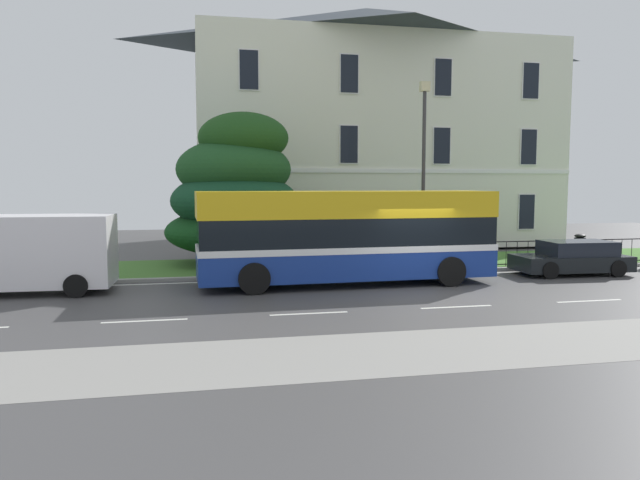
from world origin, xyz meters
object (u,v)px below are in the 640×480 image
at_px(single_decker_bus, 346,235).
at_px(street_lamp_post, 424,162).
at_px(white_panel_van, 35,253).
at_px(georgian_townhouse, 365,125).
at_px(evergreen_tree, 236,194).
at_px(litter_bin, 580,247).
at_px(parked_hatchback_01, 573,258).

height_order(single_decker_bus, street_lamp_post, street_lamp_post).
relative_size(single_decker_bus, white_panel_van, 1.93).
height_order(georgian_townhouse, white_panel_van, georgian_townhouse).
relative_size(georgian_townhouse, street_lamp_post, 2.68).
bearing_deg(street_lamp_post, white_panel_van, -168.85).
xyz_separation_m(white_panel_van, street_lamp_post, (13.32, 2.62, 2.92)).
bearing_deg(evergreen_tree, single_decker_bus, -58.07).
bearing_deg(litter_bin, single_decker_bus, -164.75).
bearing_deg(street_lamp_post, litter_bin, -0.76).
height_order(single_decker_bus, parked_hatchback_01, single_decker_bus).
bearing_deg(street_lamp_post, parked_hatchback_01, -28.57).
bearing_deg(single_decker_bus, georgian_townhouse, 70.07).
relative_size(georgian_townhouse, litter_bin, 16.87).
distance_m(evergreen_tree, parked_hatchback_01, 12.92).
bearing_deg(single_decker_bus, evergreen_tree, 120.43).
bearing_deg(litter_bin, street_lamp_post, 179.24).
relative_size(evergreen_tree, white_panel_van, 1.19).
xyz_separation_m(parked_hatchback_01, litter_bin, (2.06, 2.50, 0.09)).
bearing_deg(white_panel_van, georgian_townhouse, -134.81).
distance_m(georgian_townhouse, parked_hatchback_01, 15.08).
xyz_separation_m(white_panel_van, parked_hatchback_01, (18.08, 0.03, -0.61)).
bearing_deg(white_panel_van, street_lamp_post, -167.06).
bearing_deg(street_lamp_post, evergreen_tree, 162.75).
bearing_deg(evergreen_tree, parked_hatchback_01, -22.05).
distance_m(single_decker_bus, parked_hatchback_01, 8.63).
relative_size(georgian_townhouse, evergreen_tree, 3.15).
xyz_separation_m(evergreen_tree, white_panel_van, (-6.30, -4.81, -1.68)).
height_order(single_decker_bus, litter_bin, single_decker_bus).
relative_size(georgian_townhouse, single_decker_bus, 1.95).
bearing_deg(single_decker_bus, litter_bin, 13.75).
distance_m(evergreen_tree, single_decker_bus, 6.22).
distance_m(single_decker_bus, litter_bin, 11.05).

